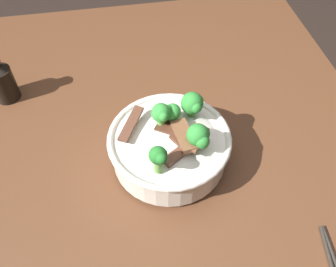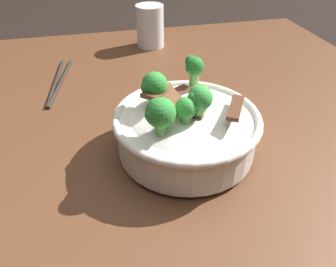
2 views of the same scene
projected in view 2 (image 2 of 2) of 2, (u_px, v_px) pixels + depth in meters
dining_table at (201, 201)px, 0.63m from camera, size 1.16×0.96×0.77m
rice_bowl at (186, 126)px, 0.48m from camera, size 0.22×0.22×0.13m
drinking_glass at (150, 29)px, 0.85m from camera, size 0.07×0.07×0.11m
chopsticks_pair at (58, 82)px, 0.70m from camera, size 0.22×0.05×0.01m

